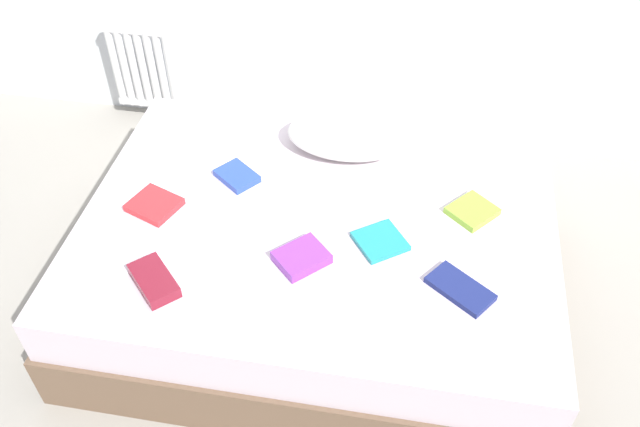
% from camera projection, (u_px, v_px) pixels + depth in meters
% --- Properties ---
extents(ground_plane, '(8.00, 8.00, 0.00)m').
position_uv_depth(ground_plane, '(318.00, 295.00, 3.12)').
color(ground_plane, '#9E998E').
extents(bed, '(2.00, 1.50, 0.50)m').
position_uv_depth(bed, '(318.00, 259.00, 2.95)').
color(bed, brown).
rests_on(bed, ground).
extents(radiator, '(0.38, 0.04, 0.52)m').
position_uv_depth(radiator, '(143.00, 68.00, 3.88)').
color(radiator, white).
rests_on(radiator, ground).
extents(pillow, '(0.55, 0.34, 0.16)m').
position_uv_depth(pillow, '(347.00, 135.00, 3.06)').
color(pillow, white).
rests_on(pillow, bed).
extents(textbook_blue, '(0.22, 0.22, 0.03)m').
position_uv_depth(textbook_blue, '(237.00, 176.00, 2.95)').
color(textbook_blue, '#2847B7').
rests_on(textbook_blue, bed).
extents(textbook_maroon, '(0.24, 0.24, 0.05)m').
position_uv_depth(textbook_maroon, '(154.00, 281.00, 2.50)').
color(textbook_maroon, maroon).
rests_on(textbook_maroon, bed).
extents(textbook_teal, '(0.25, 0.25, 0.02)m').
position_uv_depth(textbook_teal, '(380.00, 241.00, 2.67)').
color(textbook_teal, teal).
rests_on(textbook_teal, bed).
extents(textbook_navy, '(0.27, 0.25, 0.02)m').
position_uv_depth(textbook_navy, '(460.00, 289.00, 2.49)').
color(textbook_navy, navy).
rests_on(textbook_navy, bed).
extents(textbook_red, '(0.24, 0.23, 0.03)m').
position_uv_depth(textbook_red, '(154.00, 205.00, 2.81)').
color(textbook_red, red).
rests_on(textbook_red, bed).
extents(textbook_purple, '(0.24, 0.24, 0.04)m').
position_uv_depth(textbook_purple, '(302.00, 257.00, 2.59)').
color(textbook_purple, purple).
rests_on(textbook_purple, bed).
extents(textbook_lime, '(0.24, 0.24, 0.03)m').
position_uv_depth(textbook_lime, '(472.00, 211.00, 2.79)').
color(textbook_lime, '#8CC638').
rests_on(textbook_lime, bed).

